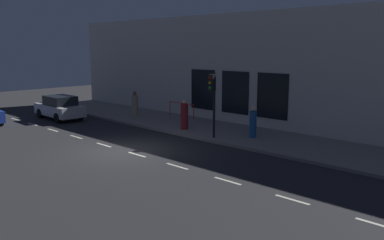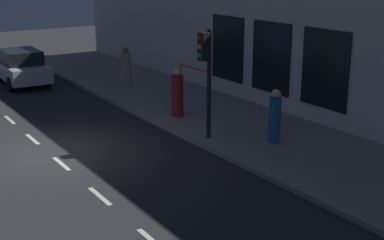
% 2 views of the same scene
% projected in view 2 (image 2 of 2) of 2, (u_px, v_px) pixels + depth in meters
% --- Properties ---
extents(ground_plane, '(60.00, 60.00, 0.00)m').
position_uv_depth(ground_plane, '(49.00, 154.00, 15.84)').
color(ground_plane, '#28282B').
extents(sidewalk, '(4.50, 32.00, 0.15)m').
position_uv_depth(sidewalk, '(221.00, 118.00, 19.11)').
color(sidewalk, gray).
rests_on(sidewalk, ground).
extents(building_facade, '(0.65, 32.00, 6.81)m').
position_uv_depth(building_facade, '(279.00, 20.00, 19.52)').
color(building_facade, beige).
rests_on(building_facade, ground).
extents(lane_centre_line, '(0.12, 27.20, 0.01)m').
position_uv_depth(lane_centre_line, '(61.00, 164.00, 15.04)').
color(lane_centre_line, beige).
rests_on(lane_centre_line, ground).
extents(traffic_light, '(0.47, 0.32, 3.38)m').
position_uv_depth(traffic_light, '(206.00, 62.00, 16.09)').
color(traffic_light, black).
rests_on(traffic_light, sidewalk).
extents(parked_car_1, '(1.91, 4.14, 1.58)m').
position_uv_depth(parked_car_1, '(21.00, 67.00, 24.67)').
color(parked_car_1, '#B7B7BC').
rests_on(parked_car_1, ground).
extents(pedestrian_0, '(0.58, 0.58, 1.68)m').
position_uv_depth(pedestrian_0, '(177.00, 95.00, 18.98)').
color(pedestrian_0, maroon).
rests_on(pedestrian_0, sidewalk).
extents(pedestrian_1, '(0.59, 0.59, 1.71)m').
position_uv_depth(pedestrian_1, '(126.00, 68.00, 23.64)').
color(pedestrian_1, gray).
rests_on(pedestrian_1, sidewalk).
extents(pedestrian_2, '(0.52, 0.52, 1.64)m').
position_uv_depth(pedestrian_2, '(275.00, 118.00, 16.20)').
color(pedestrian_2, '#1E5189').
rests_on(pedestrian_2, sidewalk).
extents(red_railing, '(0.05, 2.29, 0.97)m').
position_uv_depth(red_railing, '(195.00, 74.00, 22.73)').
color(red_railing, red).
rests_on(red_railing, sidewalk).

